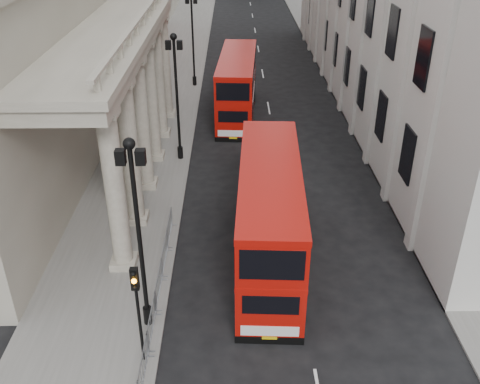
{
  "coord_description": "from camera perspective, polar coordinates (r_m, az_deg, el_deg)",
  "views": [
    {
      "loc": [
        2.97,
        -12.87,
        15.64
      ],
      "look_at": [
        3.3,
        10.39,
        2.76
      ],
      "focal_mm": 40.0,
      "sensor_mm": 36.0,
      "label": 1
    }
  ],
  "objects": [
    {
      "name": "sidewalk_west",
      "position": [
        46.0,
        -8.32,
        8.88
      ],
      "size": [
        6.0,
        140.0,
        0.12
      ],
      "primitive_type": "cube",
      "color": "slate",
      "rests_on": "ground"
    },
    {
      "name": "sidewalk_east",
      "position": [
        46.81,
        12.39,
        8.87
      ],
      "size": [
        3.0,
        140.0,
        0.12
      ],
      "primitive_type": "cube",
      "color": "slate",
      "rests_on": "ground"
    },
    {
      "name": "kerb",
      "position": [
        45.71,
        -4.6,
        8.98
      ],
      "size": [
        0.2,
        140.0,
        0.14
      ],
      "primitive_type": "cube",
      "color": "slate",
      "rests_on": "ground"
    },
    {
      "name": "portico_building",
      "position": [
        35.03,
        -23.81,
        10.58
      ],
      "size": [
        9.0,
        28.0,
        12.0
      ],
      "primitive_type": "cube",
      "color": "gray",
      "rests_on": "ground"
    },
    {
      "name": "lamp_post_south",
      "position": [
        20.31,
        -10.83,
        -3.5
      ],
      "size": [
        1.05,
        0.44,
        8.32
      ],
      "color": "black",
      "rests_on": "sidewalk_west"
    },
    {
      "name": "lamp_post_mid",
      "position": [
        34.76,
        -6.78,
        10.8
      ],
      "size": [
        1.05,
        0.44,
        8.32
      ],
      "color": "black",
      "rests_on": "sidewalk_west"
    },
    {
      "name": "lamp_post_north",
      "position": [
        50.16,
        -5.08,
        16.53
      ],
      "size": [
        1.05,
        0.44,
        8.32
      ],
      "color": "black",
      "rests_on": "sidewalk_west"
    },
    {
      "name": "traffic_light",
      "position": [
        19.74,
        -10.95,
        -11.08
      ],
      "size": [
        0.28,
        0.33,
        4.3
      ],
      "color": "black",
      "rests_on": "sidewalk_west"
    },
    {
      "name": "crowd_barriers",
      "position": [
        21.52,
        -9.82,
        -15.66
      ],
      "size": [
        0.5,
        18.75,
        1.1
      ],
      "color": "gray",
      "rests_on": "sidewalk_west"
    },
    {
      "name": "bus_near",
      "position": [
        25.11,
        3.15,
        -2.35
      ],
      "size": [
        3.35,
        11.65,
        4.98
      ],
      "rotation": [
        0.0,
        0.0,
        -0.05
      ],
      "color": "#B30E08",
      "rests_on": "ground"
    },
    {
      "name": "bus_far",
      "position": [
        43.3,
        -0.29,
        11.35
      ],
      "size": [
        3.41,
        11.32,
        4.82
      ],
      "rotation": [
        0.0,
        0.0,
        -0.06
      ],
      "color": "#B10E08",
      "rests_on": "ground"
    },
    {
      "name": "pedestrian_a",
      "position": [
        33.1,
        -13.55,
        1.93
      ],
      "size": [
        0.74,
        0.56,
        1.83
      ],
      "primitive_type": "imported",
      "rotation": [
        0.0,
        0.0,
        -0.2
      ],
      "color": "black",
      "rests_on": "sidewalk_west"
    },
    {
      "name": "pedestrian_b",
      "position": [
        34.51,
        -11.59,
        3.38
      ],
      "size": [
        1.07,
        0.93,
        1.9
      ],
      "primitive_type": "imported",
      "rotation": [
        0.0,
        0.0,
        3.4
      ],
      "color": "black",
      "rests_on": "sidewalk_west"
    },
    {
      "name": "pedestrian_c",
      "position": [
        36.32,
        -11.8,
        4.39
      ],
      "size": [
        0.85,
        0.66,
        1.55
      ],
      "primitive_type": "imported",
      "rotation": [
        0.0,
        0.0,
        6.04
      ],
      "color": "black",
      "rests_on": "sidewalk_west"
    }
  ]
}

